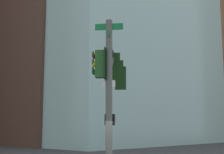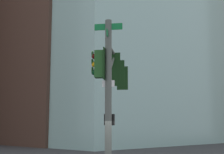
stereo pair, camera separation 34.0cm
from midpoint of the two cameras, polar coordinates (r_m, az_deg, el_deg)
signal_pole_assembly at (r=13.53m, az=-0.60°, el=-0.59°), size 3.74×4.88×6.21m
building_brick_nearside at (r=56.37m, az=-8.63°, el=11.06°), size 18.59×20.27×42.63m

